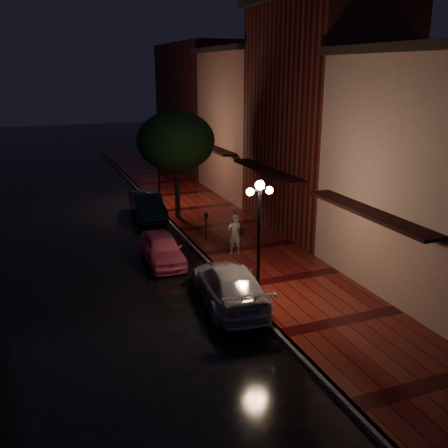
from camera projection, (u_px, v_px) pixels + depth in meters
name	position (u px, v px, depth m)	size (l,w,h in m)	color
ground	(203.00, 257.00, 22.18)	(120.00, 120.00, 0.00)	black
sidewalk	(249.00, 249.00, 22.94)	(4.50, 60.00, 0.15)	#4C0D0E
curb	(203.00, 255.00, 22.16)	(0.25, 60.00, 0.15)	#595451
storefront_near	(438.00, 177.00, 18.01)	(5.00, 8.00, 8.50)	gray
storefront_mid	(322.00, 122.00, 24.76)	(5.00, 8.00, 11.00)	#511914
storefront_far	(254.00, 126.00, 32.17)	(5.00, 8.00, 9.00)	#8C5951
storefront_extra	(204.00, 107.00, 40.92)	(5.00, 12.00, 10.00)	#511914
streetlamp_near	(259.00, 234.00, 17.08)	(0.96, 0.36, 4.31)	black
streetlamp_far	(159.00, 164.00, 29.54)	(0.96, 0.36, 4.31)	black
street_tree	(176.00, 143.00, 26.47)	(4.16, 4.16, 5.80)	black
pink_car	(162.00, 249.00, 21.32)	(1.53, 3.80, 1.29)	#E85F81
navy_car	(147.00, 205.00, 27.85)	(1.51, 4.32, 1.42)	black
silver_car	(230.00, 285.00, 17.58)	(2.00, 4.93, 1.43)	#B1B0B8
woman_with_umbrella	(235.00, 217.00, 21.63)	(1.06, 1.08, 2.56)	silver
parking_meter	(206.00, 225.00, 23.37)	(0.16, 0.14, 1.43)	black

